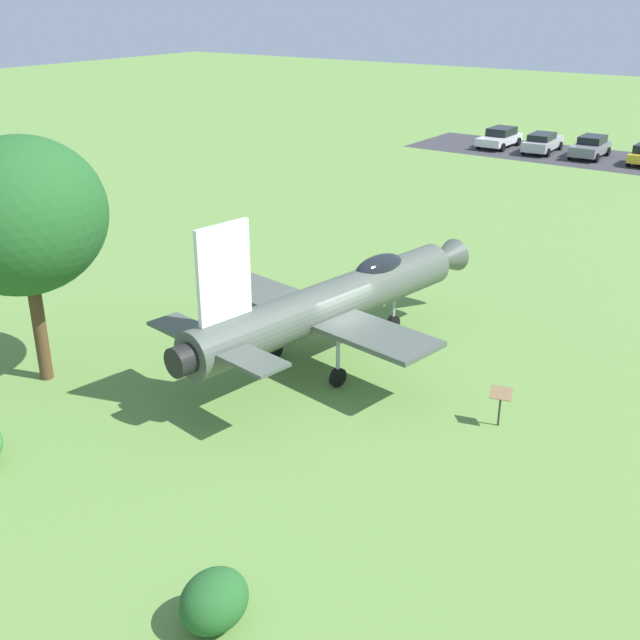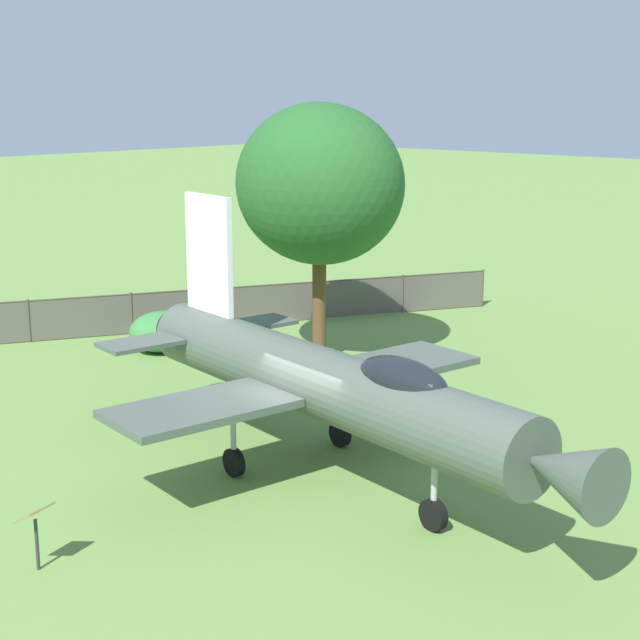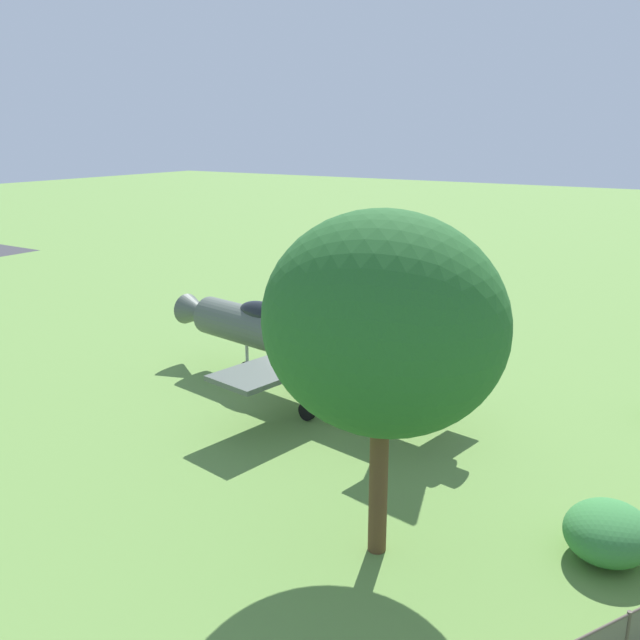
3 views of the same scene
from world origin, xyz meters
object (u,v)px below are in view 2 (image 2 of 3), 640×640
at_px(shade_tree, 319,185).
at_px(shrub_near_fence, 162,331).
at_px(info_plaque, 35,522).
at_px(display_jet, 331,384).

bearing_deg(shade_tree, shrub_near_fence, -150.51).
relative_size(shade_tree, info_plaque, 6.61).
distance_m(shrub_near_fence, info_plaque, 14.23).
bearing_deg(display_jet, shade_tree, 143.32).
bearing_deg(display_jet, info_plaque, -90.21).
xyz_separation_m(shrub_near_fence, info_plaque, (9.73, -10.38, 0.23)).
height_order(display_jet, shade_tree, shade_tree).
height_order(shade_tree, shrub_near_fence, shade_tree).
bearing_deg(shade_tree, info_plaque, -67.20).
bearing_deg(shrub_near_fence, shade_tree, 29.49).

